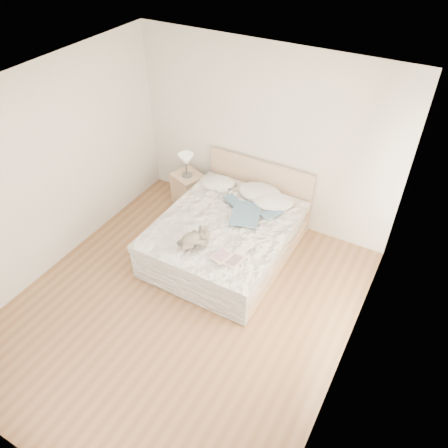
# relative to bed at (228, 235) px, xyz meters

# --- Properties ---
(floor) EXTENTS (4.00, 4.50, 0.00)m
(floor) POSITION_rel_bed_xyz_m (0.00, -1.19, -0.31)
(floor) COLOR brown
(floor) RESTS_ON ground
(ceiling) EXTENTS (4.00, 4.50, 0.00)m
(ceiling) POSITION_rel_bed_xyz_m (0.00, -1.19, 2.39)
(ceiling) COLOR white
(ceiling) RESTS_ON ground
(wall_back) EXTENTS (4.00, 0.02, 2.70)m
(wall_back) POSITION_rel_bed_xyz_m (0.00, 1.06, 1.04)
(wall_back) COLOR silver
(wall_back) RESTS_ON ground
(wall_front) EXTENTS (4.00, 0.02, 2.70)m
(wall_front) POSITION_rel_bed_xyz_m (0.00, -3.44, 1.04)
(wall_front) COLOR silver
(wall_front) RESTS_ON ground
(wall_left) EXTENTS (0.02, 4.50, 2.70)m
(wall_left) POSITION_rel_bed_xyz_m (-2.00, -1.19, 1.04)
(wall_left) COLOR silver
(wall_left) RESTS_ON ground
(wall_right) EXTENTS (0.02, 4.50, 2.70)m
(wall_right) POSITION_rel_bed_xyz_m (2.00, -1.19, 1.04)
(wall_right) COLOR silver
(wall_right) RESTS_ON ground
(window) EXTENTS (0.02, 1.30, 1.10)m
(window) POSITION_rel_bed_xyz_m (1.99, -0.89, 1.14)
(window) COLOR white
(window) RESTS_ON wall_right
(bed) EXTENTS (1.72, 2.14, 1.00)m
(bed) POSITION_rel_bed_xyz_m (0.00, 0.00, 0.00)
(bed) COLOR tan
(bed) RESTS_ON floor
(nightstand) EXTENTS (0.56, 0.53, 0.56)m
(nightstand) POSITION_rel_bed_xyz_m (-1.13, 0.71, -0.03)
(nightstand) COLOR tan
(nightstand) RESTS_ON floor
(table_lamp) EXTENTS (0.30, 0.30, 0.38)m
(table_lamp) POSITION_rel_bed_xyz_m (-1.13, 0.69, 0.53)
(table_lamp) COLOR #514C47
(table_lamp) RESTS_ON nightstand
(pillow_left) EXTENTS (0.63, 0.56, 0.16)m
(pillow_left) POSITION_rel_bed_xyz_m (-0.53, 0.65, 0.33)
(pillow_left) COLOR white
(pillow_left) RESTS_ON bed
(pillow_middle) EXTENTS (0.69, 0.51, 0.20)m
(pillow_middle) POSITION_rel_bed_xyz_m (0.13, 0.73, 0.33)
(pillow_middle) COLOR white
(pillow_middle) RESTS_ON bed
(pillow_right) EXTENTS (0.69, 0.59, 0.17)m
(pillow_right) POSITION_rel_bed_xyz_m (0.39, 0.62, 0.33)
(pillow_right) COLOR white
(pillow_right) RESTS_ON bed
(blouse) EXTENTS (0.77, 0.80, 0.02)m
(blouse) POSITION_rel_bed_xyz_m (0.18, 0.19, 0.32)
(blouse) COLOR #365570
(blouse) RESTS_ON bed
(photo_book) EXTENTS (0.38, 0.32, 0.02)m
(photo_book) POSITION_rel_bed_xyz_m (-0.47, 0.58, 0.32)
(photo_book) COLOR white
(photo_book) RESTS_ON bed
(childrens_book) EXTENTS (0.41, 0.31, 0.02)m
(childrens_book) POSITION_rel_bed_xyz_m (0.39, -0.71, 0.32)
(childrens_book) COLOR #F9E5C5
(childrens_book) RESTS_ON bed
(teddy_bear) EXTENTS (0.39, 0.44, 0.19)m
(teddy_bear) POSITION_rel_bed_xyz_m (-0.14, -0.71, 0.34)
(teddy_bear) COLOR #62564B
(teddy_bear) RESTS_ON bed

